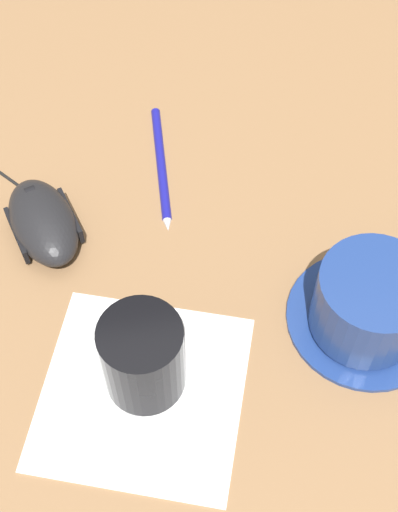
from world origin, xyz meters
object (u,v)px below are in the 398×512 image
coffee_cup (373,303)px  pen (161,163)px  drinking_glass (143,357)px  computer_mouse (43,222)px  saucer (365,318)px

coffee_cup → pen: size_ratio=0.73×
pen → coffee_cup: bearing=125.4°
coffee_cup → drinking_glass: size_ratio=1.46×
computer_mouse → drinking_glass: (-0.07, 0.16, 0.02)m
coffee_cup → drinking_glass: bearing=5.7°
saucer → pen: size_ratio=0.85×
coffee_cup → pen: bearing=-54.6°
coffee_cup → drinking_glass: drinking_glass is taller
pen → drinking_glass: bearing=79.4°
saucer → drinking_glass: 0.19m
saucer → drinking_glass: size_ratio=1.71×
drinking_glass → pen: bearing=-100.6°
computer_mouse → pen: (-0.11, -0.06, -0.01)m
coffee_cup → pen: (0.14, -0.20, -0.04)m
coffee_cup → drinking_glass: 0.18m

